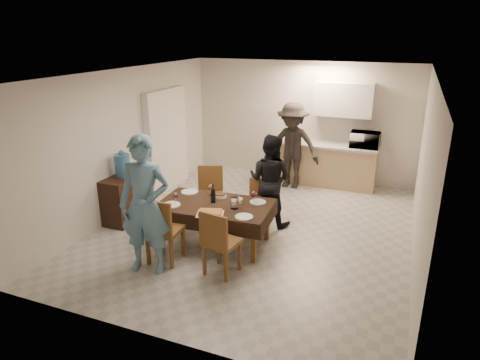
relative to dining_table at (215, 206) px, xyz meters
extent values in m
cube|color=#A9A9A4|center=(0.42, 0.75, -0.65)|extent=(5.00, 6.00, 0.02)
cube|color=white|center=(0.42, 0.75, 1.95)|extent=(5.00, 6.00, 0.02)
cube|color=beige|center=(0.42, 3.75, 0.65)|extent=(5.00, 0.02, 2.60)
cube|color=beige|center=(0.42, -2.25, 0.65)|extent=(5.00, 0.02, 2.60)
cube|color=beige|center=(-2.08, 0.75, 0.65)|extent=(0.02, 6.00, 2.60)
cube|color=beige|center=(2.92, 0.75, 0.65)|extent=(0.02, 6.00, 2.60)
cube|color=silver|center=(-2.00, 1.95, 0.40)|extent=(0.15, 1.40, 2.10)
cube|color=tan|center=(1.02, 3.43, -0.22)|extent=(2.20, 0.60, 0.86)
cube|color=#A9A8A4|center=(1.02, 3.43, 0.24)|extent=(2.24, 0.64, 0.05)
cube|color=silver|center=(1.32, 3.57, 1.20)|extent=(1.20, 0.34, 0.70)
cube|color=black|center=(0.00, 0.00, 0.01)|extent=(1.80, 1.12, 0.04)
cube|color=brown|center=(0.00, 0.00, -0.33)|extent=(0.06, 0.06, 0.64)
cube|color=brown|center=(-0.45, -0.75, -0.15)|extent=(0.48, 0.48, 0.05)
cube|color=brown|center=(-0.45, -0.96, 0.12)|extent=(0.46, 0.06, 0.49)
cube|color=brown|center=(0.45, -0.75, -0.18)|extent=(0.50, 0.50, 0.05)
cube|color=brown|center=(0.45, -0.95, 0.08)|extent=(0.44, 0.11, 0.47)
cube|color=brown|center=(-0.45, 0.75, -0.18)|extent=(0.57, 0.57, 0.05)
cube|color=brown|center=(-0.45, 0.55, 0.08)|extent=(0.43, 0.20, 0.47)
cube|color=brown|center=(0.45, 0.75, -0.23)|extent=(0.43, 0.43, 0.05)
cube|color=brown|center=(0.45, 0.58, -0.01)|extent=(0.39, 0.08, 0.41)
cube|color=black|center=(-1.86, 0.24, -0.24)|extent=(0.44, 0.88, 0.82)
cylinder|color=teal|center=(-1.86, 0.24, 0.37)|extent=(0.26, 0.26, 0.40)
cylinder|color=white|center=(0.35, -0.05, 0.12)|extent=(0.12, 0.12, 0.18)
cube|color=#BB8136|center=(0.10, -0.38, 0.06)|extent=(0.46, 0.40, 0.05)
cylinder|color=white|center=(0.30, 0.18, 0.06)|extent=(0.17, 0.17, 0.06)
cylinder|color=white|center=(-0.05, 0.28, 0.05)|extent=(0.22, 0.22, 0.04)
cylinder|color=white|center=(-0.60, -0.30, 0.04)|extent=(0.28, 0.28, 0.02)
cylinder|color=white|center=(0.60, -0.30, 0.04)|extent=(0.26, 0.26, 0.01)
cylinder|color=white|center=(-0.60, 0.30, 0.04)|extent=(0.28, 0.28, 0.02)
cylinder|color=white|center=(0.60, 0.30, 0.04)|extent=(0.25, 0.25, 0.01)
imported|color=silver|center=(1.84, 3.43, 0.42)|extent=(0.59, 0.40, 0.33)
imported|color=#5888A3|center=(-0.55, -1.05, 0.33)|extent=(0.80, 0.61, 1.95)
imported|color=black|center=(0.55, 1.05, 0.15)|extent=(0.83, 0.68, 1.60)
imported|color=black|center=(0.41, 2.98, 0.26)|extent=(1.18, 0.68, 1.83)
camera|label=1|loc=(2.62, -5.53, 2.58)|focal=32.00mm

